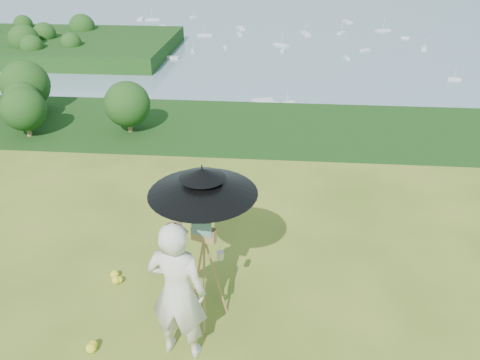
# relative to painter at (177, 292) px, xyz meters

# --- Properties ---
(forest_slope) EXTENTS (140.00, 56.00, 22.00)m
(forest_slope) POSITION_rel_painter_xyz_m (-1.20, 33.48, -29.95)
(forest_slope) COLOR #163C10
(forest_slope) RESTS_ON bay_water
(shoreline_tier) EXTENTS (170.00, 28.00, 8.00)m
(shoreline_tier) POSITION_rel_painter_xyz_m (-1.20, 73.48, -36.95)
(shoreline_tier) COLOR #655F51
(shoreline_tier) RESTS_ON bay_water
(bay_water) EXTENTS (700.00, 700.00, 0.00)m
(bay_water) POSITION_rel_painter_xyz_m (-1.20, 238.48, -34.95)
(bay_water) COLOR #7499A7
(bay_water) RESTS_ON ground
(peninsula) EXTENTS (90.00, 60.00, 12.00)m
(peninsula) POSITION_rel_painter_xyz_m (-76.20, 153.48, -29.95)
(peninsula) COLOR #163C10
(peninsula) RESTS_ON bay_water
(slope_trees) EXTENTS (110.00, 50.00, 6.00)m
(slope_trees) POSITION_rel_painter_xyz_m (-1.20, 33.48, -15.95)
(slope_trees) COLOR #184615
(slope_trees) RESTS_ON forest_slope
(harbor_town) EXTENTS (110.00, 22.00, 5.00)m
(harbor_town) POSITION_rel_painter_xyz_m (-1.20, 73.48, -30.45)
(harbor_town) COLOR silver
(harbor_town) RESTS_ON shoreline_tier
(moored_boats) EXTENTS (140.00, 140.00, 0.70)m
(moored_boats) POSITION_rel_painter_xyz_m (-13.70, 159.48, -34.60)
(moored_boats) COLOR silver
(moored_boats) RESTS_ON bay_water
(painter) EXTENTS (0.75, 0.55, 1.90)m
(painter) POSITION_rel_painter_xyz_m (0.00, 0.00, 0.00)
(painter) COLOR white
(painter) RESTS_ON ground
(field_easel) EXTENTS (0.75, 0.75, 1.59)m
(field_easel) POSITION_rel_painter_xyz_m (0.24, 0.56, -0.15)
(field_easel) COLOR olive
(field_easel) RESTS_ON ground
(sun_umbrella) EXTENTS (1.41, 1.41, 0.98)m
(sun_umbrella) POSITION_rel_painter_xyz_m (0.24, 0.59, 0.85)
(sun_umbrella) COLOR black
(sun_umbrella) RESTS_ON field_easel
(painter_cap) EXTENTS (0.24, 0.27, 0.10)m
(painter_cap) POSITION_rel_painter_xyz_m (0.00, 0.00, 0.89)
(painter_cap) COLOR #CA6F7B
(painter_cap) RESTS_ON painter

